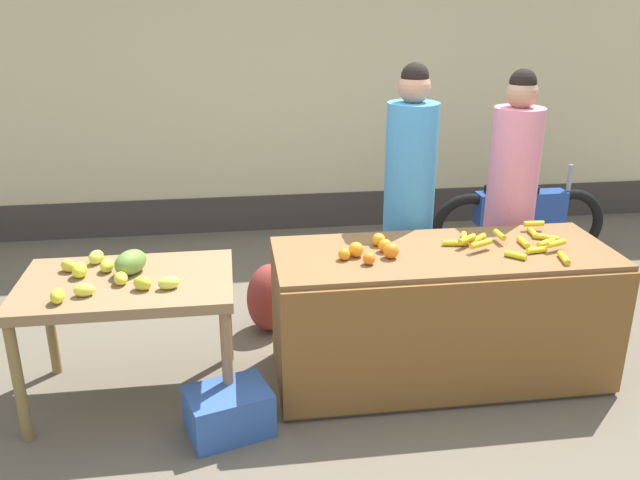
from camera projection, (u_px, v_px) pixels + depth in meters
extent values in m
plane|color=#665B4C|center=(381.00, 377.00, 4.18)|extent=(24.00, 24.00, 0.00)
cube|color=beige|center=(317.00, 70.00, 6.41)|extent=(8.61, 0.20, 3.15)
cube|color=#3F3833|center=(319.00, 210.00, 6.79)|extent=(8.61, 0.04, 0.36)
cube|color=brown|center=(440.00, 314.00, 4.08)|extent=(2.02, 0.76, 0.84)
cube|color=brown|center=(461.00, 346.00, 3.71)|extent=(2.02, 0.03, 0.78)
cube|color=olive|center=(126.00, 284.00, 3.73)|extent=(1.19, 0.78, 0.06)
cylinder|color=olive|center=(19.00, 383.00, 3.48)|extent=(0.06, 0.06, 0.70)
cylinder|color=#946C4B|center=(228.00, 368.00, 3.62)|extent=(0.06, 0.06, 0.70)
cylinder|color=olive|center=(50.00, 323.00, 4.11)|extent=(0.06, 0.06, 0.70)
cylinder|color=#8B6240|center=(227.00, 312.00, 4.25)|extent=(0.06, 0.06, 0.70)
cylinder|color=yellow|center=(546.00, 243.00, 4.00)|extent=(0.14, 0.09, 0.04)
cylinder|color=yellow|center=(537.00, 250.00, 3.89)|extent=(0.13, 0.05, 0.04)
cylinder|color=gold|center=(546.00, 237.00, 4.09)|extent=(0.15, 0.12, 0.04)
cylinder|color=yellow|center=(516.00, 255.00, 3.81)|extent=(0.12, 0.11, 0.04)
cylinder|color=gold|center=(533.00, 233.00, 4.17)|extent=(0.05, 0.14, 0.04)
cylinder|color=yellow|center=(454.00, 243.00, 4.00)|extent=(0.14, 0.06, 0.04)
cylinder|color=yellow|center=(465.00, 238.00, 4.08)|extent=(0.08, 0.16, 0.04)
cylinder|color=yellow|center=(523.00, 242.00, 4.01)|extent=(0.04, 0.13, 0.04)
cylinder|color=yellow|center=(478.00, 239.00, 4.07)|extent=(0.14, 0.13, 0.04)
cylinder|color=yellow|center=(564.00, 258.00, 3.78)|extent=(0.07, 0.16, 0.04)
cylinder|color=yellow|center=(534.00, 224.00, 4.25)|extent=(0.13, 0.04, 0.04)
cylinder|color=gold|center=(481.00, 244.00, 3.90)|extent=(0.16, 0.10, 0.04)
cylinder|color=gold|center=(500.00, 235.00, 4.05)|extent=(0.04, 0.12, 0.04)
cylinder|color=gold|center=(467.00, 239.00, 3.98)|extent=(0.14, 0.12, 0.04)
cylinder|color=gold|center=(556.00, 243.00, 3.91)|extent=(0.13, 0.08, 0.04)
sphere|color=orange|center=(391.00, 251.00, 3.81)|extent=(0.09, 0.09, 0.09)
sphere|color=orange|center=(344.00, 254.00, 3.78)|extent=(0.07, 0.07, 0.07)
sphere|color=orange|center=(369.00, 259.00, 3.72)|extent=(0.07, 0.07, 0.07)
sphere|color=orange|center=(379.00, 240.00, 3.99)|extent=(0.08, 0.08, 0.08)
sphere|color=orange|center=(356.00, 250.00, 3.83)|extent=(0.09, 0.09, 0.09)
sphere|color=orange|center=(384.00, 246.00, 3.90)|extent=(0.08, 0.08, 0.08)
ellipsoid|color=yellow|center=(57.00, 296.00, 3.43)|extent=(0.08, 0.11, 0.08)
ellipsoid|color=yellow|center=(69.00, 266.00, 3.81)|extent=(0.12, 0.12, 0.07)
ellipsoid|color=gold|center=(121.00, 278.00, 3.65)|extent=(0.08, 0.11, 0.07)
ellipsoid|color=yellow|center=(84.00, 290.00, 3.51)|extent=(0.12, 0.10, 0.07)
ellipsoid|color=yellow|center=(80.00, 270.00, 3.74)|extent=(0.09, 0.12, 0.09)
ellipsoid|color=yellow|center=(107.00, 266.00, 3.81)|extent=(0.08, 0.12, 0.07)
ellipsoid|color=#D5D747|center=(96.00, 257.00, 3.92)|extent=(0.11, 0.13, 0.08)
ellipsoid|color=#D6DE4C|center=(169.00, 283.00, 3.59)|extent=(0.13, 0.10, 0.07)
ellipsoid|color=gold|center=(142.00, 283.00, 3.58)|extent=(0.12, 0.11, 0.08)
ellipsoid|color=olive|center=(131.00, 262.00, 3.77)|extent=(0.24, 0.26, 0.14)
cylinder|color=#33333D|center=(405.00, 281.00, 4.68)|extent=(0.29, 0.29, 0.73)
cylinder|color=#3F8CCC|center=(410.00, 170.00, 4.39)|extent=(0.34, 0.34, 0.89)
sphere|color=tan|center=(414.00, 87.00, 4.20)|extent=(0.21, 0.21, 0.21)
sphere|color=black|center=(415.00, 76.00, 4.18)|extent=(0.18, 0.18, 0.18)
cylinder|color=#33333D|center=(503.00, 275.00, 4.80)|extent=(0.29, 0.29, 0.70)
cylinder|color=pink|center=(514.00, 171.00, 4.52)|extent=(0.34, 0.34, 0.86)
sphere|color=tan|center=(522.00, 93.00, 4.34)|extent=(0.21, 0.21, 0.21)
sphere|color=black|center=(523.00, 82.00, 4.32)|extent=(0.18, 0.18, 0.18)
torus|color=black|center=(569.00, 224.00, 5.94)|extent=(0.65, 0.09, 0.65)
torus|color=black|center=(467.00, 229.00, 5.82)|extent=(0.65, 0.09, 0.65)
cube|color=navy|center=(521.00, 207.00, 5.82)|extent=(0.80, 0.18, 0.28)
cube|color=black|center=(512.00, 190.00, 5.75)|extent=(0.44, 0.16, 0.08)
cylinder|color=gray|center=(568.00, 187.00, 5.81)|extent=(0.04, 0.04, 0.40)
cube|color=#3359A5|center=(229.00, 411.00, 3.61)|extent=(0.51, 0.43, 0.26)
ellipsoid|color=maroon|center=(270.00, 297.00, 4.69)|extent=(0.46, 0.47, 0.50)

